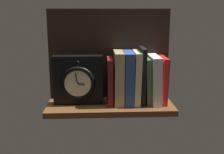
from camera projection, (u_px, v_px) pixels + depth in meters
ground_plane at (110, 106)px, 125.91cm from camera, size 55.64×22.04×2.50cm
back_panel at (109, 54)px, 131.03cm from camera, size 55.64×1.20×41.19cm
book_maroon_dawkins at (111, 81)px, 124.92cm from camera, size 2.39×13.36×20.17cm
book_tan_shortstories at (119, 77)px, 124.76cm from camera, size 4.17×15.60×23.05cm
book_blue_modern at (128, 77)px, 124.98cm from camera, size 4.04×15.52×22.93cm
book_cream_twain at (136, 77)px, 125.14cm from camera, size 3.10×15.13×23.06cm
book_black_skeptic at (142, 75)px, 125.08cm from camera, size 2.06×13.58×24.72cm
book_green_romantic at (147, 80)px, 125.71cm from camera, size 2.88×12.90×20.25cm
book_white_catcher at (154, 79)px, 125.77cm from camera, size 4.51×16.39×21.17cm
book_red_requiem at (162, 80)px, 126.01cm from camera, size 3.09×14.43×20.51cm
framed_clock at (78, 81)px, 123.01cm from camera, size 21.49×6.20×21.49cm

